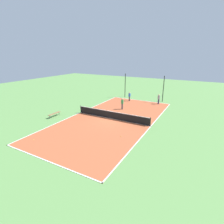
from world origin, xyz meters
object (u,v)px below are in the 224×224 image
object	(u,v)px
tennis_net	(112,115)
fence_post_back_left	(125,86)
player_near_blue	(129,96)
player_far_green	(122,103)
bench	(54,114)
player_baseline_gray	(159,98)
tennis_ball_near_net	(141,110)
tennis_ball_right_alley	(34,140)
fence_post_back_right	(163,89)
tennis_ball_left_sideline	(121,136)
tennis_ball_far_baseline	(122,117)

from	to	relation	value
tennis_net	fence_post_back_left	bearing A→B (deg)	107.04
tennis_net	player_near_blue	world-z (taller)	player_near_blue
player_far_green	bench	bearing A→B (deg)	120.49
player_baseline_gray	tennis_ball_near_net	bearing A→B (deg)	144.12
player_near_blue	tennis_ball_right_alley	size ratio (longest dim) A/B	22.57
bench	fence_post_back_right	distance (m)	17.73
player_near_blue	tennis_ball_right_alley	distance (m)	17.75
player_near_blue	tennis_ball_near_net	world-z (taller)	player_near_blue
player_baseline_gray	tennis_net	bearing A→B (deg)	140.75
tennis_ball_near_net	tennis_ball_left_sideline	bearing A→B (deg)	-82.92
player_baseline_gray	fence_post_back_right	xyz separation A→B (m)	(0.19, 1.82, 1.23)
bench	tennis_ball_right_alley	bearing A→B (deg)	-150.71
tennis_ball_far_baseline	player_baseline_gray	bearing A→B (deg)	73.78
bench	tennis_ball_far_baseline	xyz separation A→B (m)	(7.72, 3.94, -0.34)
tennis_ball_left_sideline	tennis_ball_right_alley	size ratio (longest dim) A/B	1.00
tennis_ball_far_baseline	fence_post_back_left	xyz separation A→B (m)	(-4.32, 10.33, 2.11)
player_baseline_gray	tennis_ball_far_baseline	size ratio (longest dim) A/B	23.48
bench	player_near_blue	size ratio (longest dim) A/B	1.22
player_near_blue	player_far_green	bearing A→B (deg)	172.24
bench	player_far_green	xyz separation A→B (m)	(6.28, 7.08, 0.57)
player_near_blue	fence_post_back_right	bearing A→B (deg)	-84.28
tennis_ball_right_alley	fence_post_back_left	bearing A→B (deg)	89.34
tennis_ball_right_alley	player_near_blue	bearing A→B (deg)	83.04
player_near_blue	player_baseline_gray	bearing A→B (deg)	-103.02
bench	tennis_ball_left_sideline	distance (m)	10.13
tennis_ball_far_baseline	tennis_net	bearing A→B (deg)	-127.76
tennis_ball_right_alley	player_far_green	bearing A→B (deg)	76.28
player_baseline_gray	tennis_ball_right_alley	world-z (taller)	player_baseline_gray
tennis_net	bench	size ratio (longest dim) A/B	5.27
tennis_net	fence_post_back_right	world-z (taller)	fence_post_back_right
tennis_ball_near_net	tennis_ball_left_sideline	xyz separation A→B (m)	(1.12, -9.05, 0.00)
tennis_net	tennis_ball_left_sideline	bearing A→B (deg)	-51.42
tennis_net	player_far_green	bearing A→B (deg)	98.29
player_baseline_gray	player_far_green	xyz separation A→B (m)	(-3.91, -5.37, 0.03)
tennis_ball_near_net	tennis_ball_far_baseline	xyz separation A→B (m)	(-1.22, -4.01, 0.00)
tennis_ball_near_net	fence_post_back_right	bearing A→B (deg)	77.05
bench	tennis_ball_right_alley	xyz separation A→B (m)	(3.18, -5.66, -0.34)
tennis_ball_left_sideline	tennis_ball_right_alley	bearing A→B (deg)	-146.46
player_near_blue	tennis_net	bearing A→B (deg)	170.90
player_near_blue	bench	bearing A→B (deg)	137.01
bench	tennis_ball_left_sideline	bearing A→B (deg)	-96.22
tennis_ball_right_alley	fence_post_back_left	world-z (taller)	fence_post_back_left
player_baseline_gray	tennis_ball_far_baseline	bearing A→B (deg)	143.55
bench	tennis_ball_near_net	bearing A→B (deg)	-48.34
player_far_green	tennis_ball_right_alley	size ratio (longest dim) A/B	24.24
player_far_green	fence_post_back_left	bearing A→B (deg)	3.92
tennis_ball_near_net	fence_post_back_left	distance (m)	8.65
player_near_blue	tennis_ball_left_sideline	world-z (taller)	player_near_blue
player_far_green	fence_post_back_left	distance (m)	7.83
player_near_blue	tennis_ball_far_baseline	size ratio (longest dim) A/B	22.57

